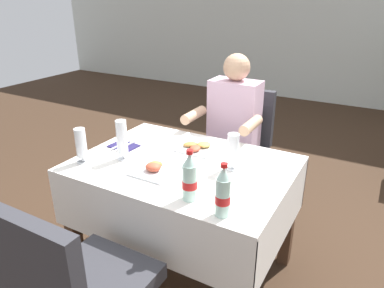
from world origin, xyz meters
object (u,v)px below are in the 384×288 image
Objects in this scene: plate_near_camera at (155,169)px; beer_glass_right at (233,151)px; chair_far_diner_seat at (238,145)px; cola_bottle_secondary at (223,193)px; main_dining_table at (184,189)px; beer_glass_left at (81,146)px; cola_bottle_primary at (190,178)px; napkin_cutlery_set at (124,146)px; chair_near_camera_side at (78,287)px; plate_far_diner at (198,147)px; seated_diner_far at (231,130)px; beer_glass_middle at (122,140)px.

beer_glass_right is (0.35, 0.24, 0.09)m from plate_near_camera.
chair_far_diner_seat is 1.30m from cola_bottle_secondary.
beer_glass_left is (-0.50, -0.27, 0.27)m from main_dining_table.
main_dining_table is at bearing -90.00° from chair_far_diner_seat.
cola_bottle_primary is 1.30× the size of napkin_cutlery_set.
chair_near_camera_side is (-0.00, -0.83, -0.03)m from main_dining_table.
plate_far_diner is 0.89× the size of cola_bottle_primary.
main_dining_table is 0.73m from seated_diner_far.
beer_glass_left is (-0.48, -0.48, 0.09)m from plate_far_diner.
plate_far_diner is 1.15× the size of napkin_cutlery_set.
seated_diner_far is 0.51m from plate_far_diner.
beer_glass_middle is (-0.33, -0.95, 0.32)m from chair_far_diner_seat.
chair_near_camera_side is (0.00, -1.66, 0.00)m from chair_far_diner_seat.
beer_glass_right reaches higher than beer_glass_left.
plate_near_camera is at bearing 154.13° from cola_bottle_primary.
beer_glass_right is 0.83× the size of cola_bottle_secondary.
napkin_cutlery_set is (-0.85, 0.38, -0.10)m from cola_bottle_secondary.
chair_near_camera_side is 4.79× the size of beer_glass_left.
chair_far_diner_seat is 1.25m from beer_glass_left.
beer_glass_middle reaches higher than main_dining_table.
cola_bottle_secondary is (0.14, -0.43, 0.00)m from beer_glass_right.
napkin_cutlery_set is at bearing 117.66° from chair_near_camera_side.
main_dining_table is at bearing 28.13° from beer_glass_left.
seated_diner_far is 5.67× the size of plate_far_diner.
beer_glass_middle is (-0.33, -0.12, 0.29)m from main_dining_table.
napkin_cutlery_set is (-0.45, 0.02, 0.17)m from main_dining_table.
chair_far_diner_seat is (-0.00, 0.83, -0.03)m from main_dining_table.
plate_far_diner is at bearing 114.81° from cola_bottle_primary.
cola_bottle_secondary is at bearing 49.08° from chair_near_camera_side.
plate_near_camera is (-0.08, -0.17, 0.19)m from main_dining_table.
seated_diner_far is 1.18m from cola_bottle_secondary.
beer_glass_left is 1.05× the size of napkin_cutlery_set.
main_dining_table is 5.92× the size of beer_glass_left.
seated_diner_far reaches higher than cola_bottle_secondary.
beer_glass_left is 0.73m from cola_bottle_primary.
chair_far_diner_seat reaches higher than beer_glass_right.
chair_far_diner_seat is 4.72× the size of beer_glass_right.
beer_glass_left is at bearing -151.87° from main_dining_table.
cola_bottle_primary is (-0.05, -0.38, 0.00)m from beer_glass_right.
chair_near_camera_side reaches higher than beer_glass_left.
chair_near_camera_side is 0.70m from plate_near_camera.
plate_near_camera is 0.43m from beer_glass_right.
beer_glass_left is at bearing -115.80° from seated_diner_far.
plate_near_camera is at bearing -115.10° from main_dining_table.
beer_glass_left is 0.23m from beer_glass_middle.
napkin_cutlery_set is (-0.45, -0.81, 0.21)m from chair_far_diner_seat.
chair_near_camera_side is 3.88× the size of cola_bottle_primary.
cola_bottle_secondary is at bearing -68.20° from seated_diner_far.
cola_bottle_secondary is at bearing -71.04° from chair_far_diner_seat.
cola_bottle_primary reaches higher than beer_glass_right.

